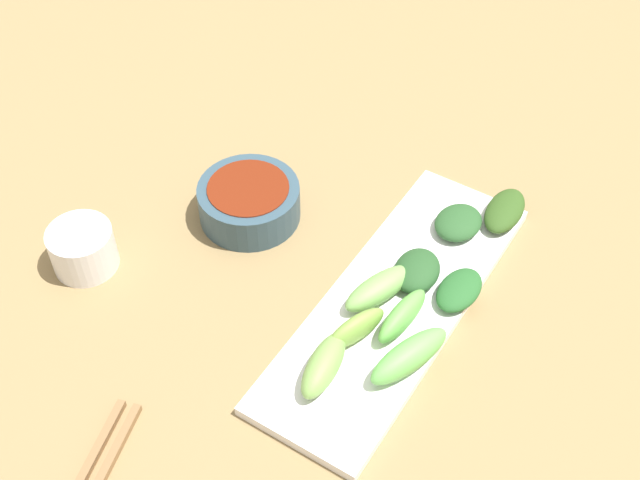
% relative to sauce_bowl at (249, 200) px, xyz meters
% --- Properties ---
extents(tabletop, '(2.10, 2.10, 0.02)m').
position_rel_sauce_bowl_xyz_m(tabletop, '(0.12, -0.03, -0.04)').
color(tabletop, olive).
rests_on(tabletop, ground).
extents(sauce_bowl, '(0.12, 0.12, 0.05)m').
position_rel_sauce_bowl_xyz_m(sauce_bowl, '(0.00, 0.00, 0.00)').
color(sauce_bowl, '#314B5A').
rests_on(sauce_bowl, tabletop).
extents(serving_plate, '(0.13, 0.39, 0.01)m').
position_rel_sauce_bowl_xyz_m(serving_plate, '(0.21, -0.03, -0.02)').
color(serving_plate, white).
rests_on(serving_plate, tabletop).
extents(broccoli_stalk_0, '(0.04, 0.08, 0.03)m').
position_rel_sauce_bowl_xyz_m(broccoli_stalk_0, '(0.19, -0.15, 0.00)').
color(broccoli_stalk_0, '#77A54E').
rests_on(broccoli_stalk_0, serving_plate).
extents(broccoli_leafy_1, '(0.06, 0.07, 0.02)m').
position_rel_sauce_bowl_xyz_m(broccoli_leafy_1, '(0.22, 0.10, -0.00)').
color(broccoli_leafy_1, '#285328').
rests_on(broccoli_leafy_1, serving_plate).
extents(broccoli_leafy_2, '(0.04, 0.08, 0.02)m').
position_rel_sauce_bowl_xyz_m(broccoli_leafy_2, '(0.25, 0.14, -0.00)').
color(broccoli_leafy_2, '#30501C').
rests_on(broccoli_leafy_2, serving_plate).
extents(broccoli_stalk_3, '(0.06, 0.10, 0.03)m').
position_rel_sauce_bowl_xyz_m(broccoli_stalk_3, '(0.26, -0.09, 0.00)').
color(broccoli_stalk_3, '#67B953').
rests_on(broccoli_stalk_3, serving_plate).
extents(broccoli_leafy_4, '(0.04, 0.07, 0.02)m').
position_rel_sauce_bowl_xyz_m(broccoli_leafy_4, '(0.26, 0.01, -0.00)').
color(broccoli_leafy_4, '#265D28').
rests_on(broccoli_leafy_4, serving_plate).
extents(broccoli_stalk_5, '(0.06, 0.09, 0.03)m').
position_rel_sauce_bowl_xyz_m(broccoli_stalk_5, '(0.19, -0.03, 0.00)').
color(broccoli_stalk_5, '#78AE57').
rests_on(broccoli_stalk_5, serving_plate).
extents(broccoli_leafy_6, '(0.06, 0.07, 0.02)m').
position_rel_sauce_bowl_xyz_m(broccoli_leafy_6, '(0.21, 0.01, -0.00)').
color(broccoli_leafy_6, '#254E25').
rests_on(broccoli_leafy_6, serving_plate).
extents(broccoli_stalk_7, '(0.04, 0.07, 0.03)m').
position_rel_sauce_bowl_xyz_m(broccoli_stalk_7, '(0.20, -0.09, 0.00)').
color(broccoli_stalk_7, '#7AA542').
rests_on(broccoli_stalk_7, serving_plate).
extents(broccoli_stalk_8, '(0.03, 0.08, 0.03)m').
position_rel_sauce_bowl_xyz_m(broccoli_stalk_8, '(0.23, -0.05, 0.00)').
color(broccoli_stalk_8, '#62AF4A').
rests_on(broccoli_stalk_8, serving_plate).
extents(tea_cup, '(0.07, 0.07, 0.05)m').
position_rel_sauce_bowl_xyz_m(tea_cup, '(-0.11, -0.16, 0.00)').
color(tea_cup, white).
rests_on(tea_cup, tabletop).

